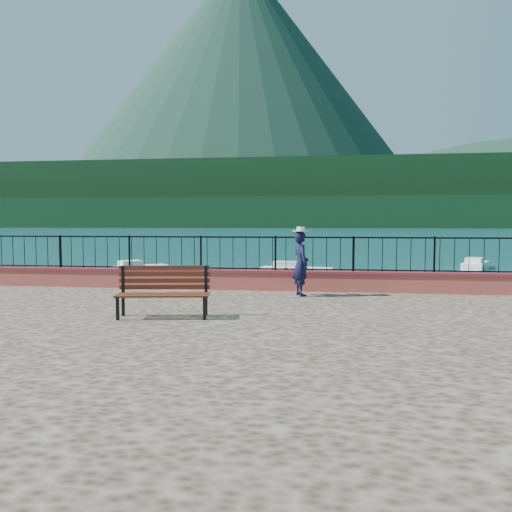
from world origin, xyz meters
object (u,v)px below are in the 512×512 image
(boat_4, at_px, (296,268))
(boat_1, at_px, (362,287))
(boat_0, at_px, (150,280))
(person, at_px, (301,264))
(boat_5, at_px, (475,263))
(boat_2, at_px, (462,280))
(boat_3, at_px, (139,266))
(park_bench, at_px, (163,302))

(boat_4, bearing_deg, boat_1, -61.70)
(boat_0, bearing_deg, person, -70.30)
(person, relative_size, boat_5, 0.45)
(boat_2, relative_size, boat_5, 1.05)
(boat_1, relative_size, boat_3, 1.12)
(boat_0, height_order, boat_4, same)
(boat_4, bearing_deg, boat_5, 32.59)
(boat_0, height_order, boat_1, same)
(park_bench, xyz_separation_m, boat_1, (4.88, 11.84, -1.11))
(boat_2, bearing_deg, boat_0, -172.30)
(boat_1, xyz_separation_m, boat_3, (-13.30, 8.51, 0.00))
(boat_1, relative_size, boat_5, 1.08)
(boat_3, bearing_deg, boat_1, -74.45)
(park_bench, xyz_separation_m, boat_3, (-8.42, 20.35, -1.11))
(boat_0, xyz_separation_m, boat_5, (18.52, 13.24, 0.00))
(person, bearing_deg, boat_4, -19.67)
(park_bench, distance_m, person, 4.38)
(boat_0, height_order, boat_2, same)
(boat_4, xyz_separation_m, boat_5, (11.99, 5.69, 0.00))
(boat_0, xyz_separation_m, boat_3, (-3.44, 7.44, 0.00))
(boat_1, bearing_deg, boat_0, -149.40)
(park_bench, height_order, boat_5, park_bench)
(boat_0, relative_size, boat_4, 0.88)
(boat_0, relative_size, boat_1, 0.94)
(boat_0, relative_size, boat_3, 1.05)
(boat_4, height_order, boat_5, same)
(boat_2, xyz_separation_m, boat_4, (-8.24, 5.49, 0.00))
(person, relative_size, boat_2, 0.43)
(person, height_order, boat_1, person)
(park_bench, distance_m, boat_0, 13.88)
(park_bench, distance_m, boat_3, 22.05)
(park_bench, relative_size, boat_0, 0.51)
(boat_2, height_order, boat_5, same)
(person, bearing_deg, boat_3, 9.85)
(boat_2, distance_m, boat_4, 9.90)
(boat_4, bearing_deg, park_bench, -87.14)
(boat_3, height_order, boat_5, same)
(boat_0, distance_m, boat_5, 22.76)
(park_bench, distance_m, boat_4, 20.55)
(park_bench, relative_size, boat_3, 0.53)
(person, xyz_separation_m, boat_3, (-11.07, 16.90, -1.66))
(park_bench, height_order, boat_4, park_bench)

